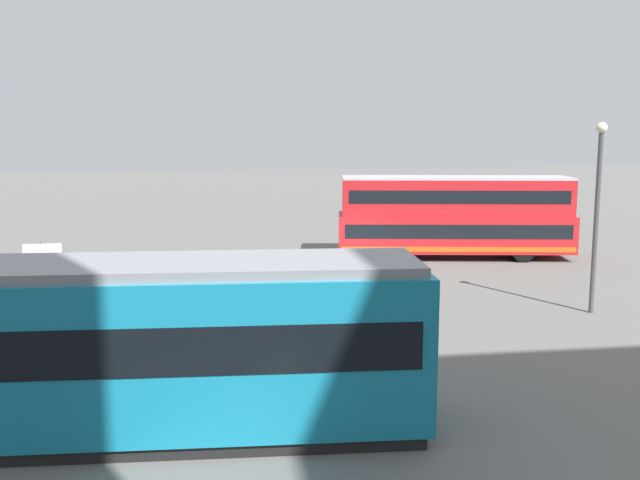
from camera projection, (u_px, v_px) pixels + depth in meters
ground_plane at (351, 271)px, 30.44m from camera, size 160.00×160.00×0.00m
double_decker_bus at (454, 217)px, 33.34m from camera, size 11.15×5.12×3.82m
tram_yellow at (45, 349)px, 13.62m from camera, size 14.93×4.48×3.47m
pedestrian_near_railing at (343, 282)px, 23.35m from camera, size 0.42×0.42×1.78m
pedestrian_crossing at (363, 282)px, 23.15m from camera, size 0.36×0.34×1.80m
pedestrian_railing at (223, 281)px, 24.93m from camera, size 7.32×0.38×1.08m
info_sign at (43, 263)px, 23.09m from camera, size 1.21×0.13×2.42m
street_lamp at (597, 202)px, 22.90m from camera, size 0.36×0.36×6.21m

